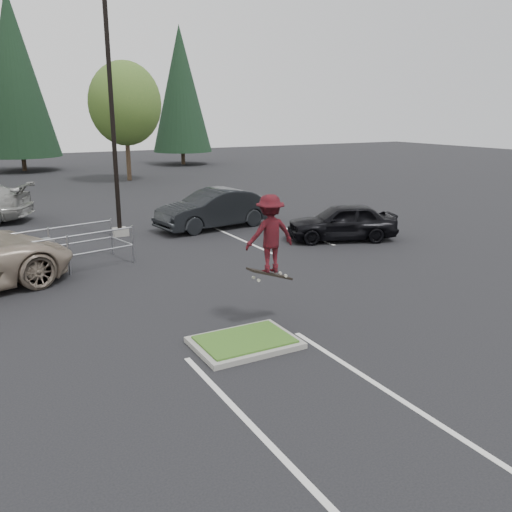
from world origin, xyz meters
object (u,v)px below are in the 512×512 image
skateboarder (270,234)px  car_r_charc (214,209)px  car_r_black (343,222)px  decid_c (125,106)px  light_pole (113,121)px  cart_corral (43,248)px  conif_c (181,89)px  conif_b (14,74)px

skateboarder → car_r_charc: bearing=-103.9°
car_r_black → decid_c: bearing=-153.6°
light_pole → cart_corral: size_ratio=2.16×
decid_c → conif_c: size_ratio=0.67×
skateboarder → car_r_black: (6.80, 6.00, -1.42)m
decid_c → conif_b: (-5.99, 10.67, 2.59)m
light_pole → cart_corral: bearing=-130.4°
skateboarder → conif_c: bearing=-104.9°
car_r_charc → conif_b: bearing=-178.7°
conif_b → cart_corral: bearing=-95.2°
decid_c → car_r_black: decid_c is taller
car_r_charc → car_r_black: car_r_charc is taller
conif_c → car_r_charc: bearing=-108.7°
conif_b → conif_c: size_ratio=1.16×
car_r_charc → cart_corral: bearing=-71.9°
car_r_charc → conif_c: bearing=153.7°
light_pole → conif_b: bearing=91.0°
conif_c → car_r_charc: size_ratio=2.46×
decid_c → conif_c: (8.01, 9.67, 1.59)m
conif_b → conif_c: conif_b is taller
light_pole → car_r_charc: 5.49m
conif_b → decid_c: bearing=-60.7°
decid_c → car_r_charc: size_ratio=1.65×
light_pole → skateboarder: light_pole is taller
conif_b → car_r_black: size_ratio=3.40×
conif_b → cart_corral: (-2.99, -32.61, -7.05)m
light_pole → car_r_charc: bearing=-7.1°
decid_c → car_r_charc: 18.92m
light_pole → car_r_charc: size_ratio=1.99×
conif_c → skateboarder: (-12.80, -38.50, -4.70)m
skateboarder → car_r_charc: (3.30, 10.50, -1.31)m
skateboarder → car_r_charc: size_ratio=0.42×
decid_c → cart_corral: (-8.99, -21.94, -4.46)m
skateboarder → conif_b: bearing=-84.7°
cart_corral → decid_c: bearing=55.6°
decid_c → cart_corral: size_ratio=1.79×
conif_b → skateboarder: (1.20, -39.50, -5.70)m
decid_c → skateboarder: (-4.79, -28.83, -3.11)m
skateboarder → decid_c: bearing=-95.9°
cart_corral → car_r_charc: bearing=13.6°
car_r_black → car_r_charc: bearing=-120.8°
conif_b → car_r_black: (8.00, -33.50, -7.12)m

